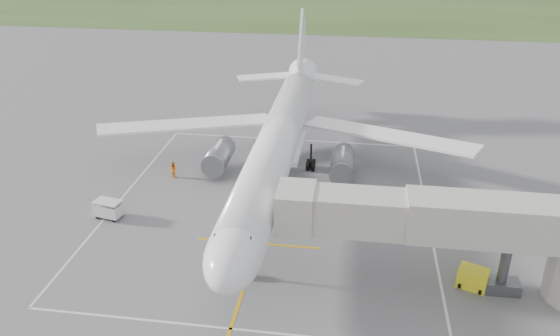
# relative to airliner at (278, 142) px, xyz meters

# --- Properties ---
(ground) EXTENTS (700.00, 700.00, 0.00)m
(ground) POSITION_rel_airliner_xyz_m (0.00, -0.75, -4.39)
(ground) COLOR #565658
(ground) RESTS_ON ground
(apron_markings) EXTENTS (28.20, 60.00, 0.01)m
(apron_markings) POSITION_rel_airliner_xyz_m (0.00, -6.57, -4.38)
(apron_markings) COLOR #D2950C
(apron_markings) RESTS_ON ground
(airliner) EXTENTS (38.93, 46.75, 13.52)m
(airliner) POSITION_rel_airliner_xyz_m (0.00, 0.00, 0.00)
(airliner) COLOR white
(airliner) RESTS_ON ground
(jet_bridge) EXTENTS (23.40, 5.00, 7.20)m
(jet_bridge) POSITION_rel_airliner_xyz_m (15.72, -14.25, 0.35)
(jet_bridge) COLOR #A7A497
(jet_bridge) RESTS_ON ground
(gpu_unit) EXTENTS (2.37, 2.01, 1.52)m
(gpu_unit) POSITION_rel_airliner_xyz_m (16.13, -14.04, -3.64)
(gpu_unit) COLOR yellow
(gpu_unit) RESTS_ON ground
(baggage_cart) EXTENTS (2.56, 1.83, 1.63)m
(baggage_cart) POSITION_rel_airliner_xyz_m (-13.64, -8.56, -3.56)
(baggage_cart) COLOR silver
(baggage_cart) RESTS_ON ground
(ramp_worker_wing) EXTENTS (0.99, 0.94, 1.62)m
(ramp_worker_wing) POSITION_rel_airliner_xyz_m (-10.58, 0.01, -3.58)
(ramp_worker_wing) COLOR orange
(ramp_worker_wing) RESTS_ON ground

